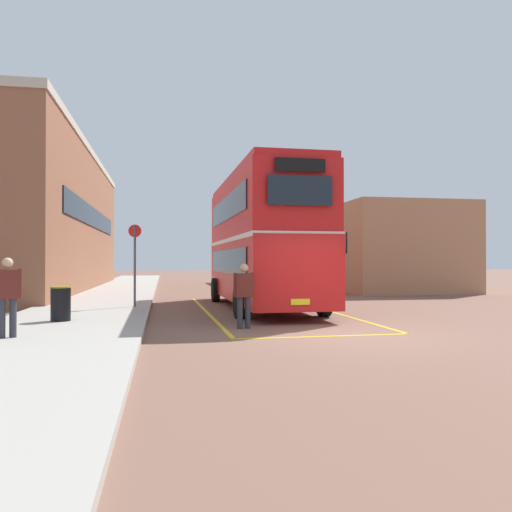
# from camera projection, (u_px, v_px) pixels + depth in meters

# --- Properties ---
(ground_plane) EXTENTS (135.60, 135.60, 0.00)m
(ground_plane) POSITION_uv_depth(u_px,v_px,m) (245.00, 295.00, 25.99)
(ground_plane) COLOR brown
(sidewalk_left) EXTENTS (4.00, 57.60, 0.14)m
(sidewalk_left) POSITION_uv_depth(u_px,v_px,m) (117.00, 292.00, 27.20)
(sidewalk_left) COLOR #A39E93
(sidewalk_left) RESTS_ON ground
(brick_building_left) EXTENTS (5.21, 25.06, 8.08)m
(brick_building_left) POSITION_uv_depth(u_px,v_px,m) (48.00, 221.00, 29.71)
(brick_building_left) COLOR brown
(brick_building_left) RESTS_ON ground
(depot_building_right) EXTENTS (6.71, 17.82, 4.86)m
(depot_building_right) POSITION_uv_depth(u_px,v_px,m) (359.00, 250.00, 34.42)
(depot_building_right) COLOR #AD7A56
(depot_building_right) RESTS_ON ground
(double_decker_bus) EXTENTS (3.02, 10.33, 4.75)m
(double_decker_bus) POSITION_uv_depth(u_px,v_px,m) (261.00, 239.00, 18.72)
(double_decker_bus) COLOR black
(double_decker_bus) RESTS_ON ground
(single_deck_bus) EXTENTS (2.67, 8.21, 3.02)m
(single_deck_bus) POSITION_uv_depth(u_px,v_px,m) (251.00, 262.00, 38.22)
(single_deck_bus) COLOR black
(single_deck_bus) RESTS_ON ground
(pedestrian_boarding) EXTENTS (0.55, 0.31, 1.65)m
(pedestrian_boarding) POSITION_uv_depth(u_px,v_px,m) (244.00, 291.00, 13.05)
(pedestrian_boarding) COLOR #2D2D38
(pedestrian_boarding) RESTS_ON ground
(pedestrian_waiting_near) EXTENTS (0.52, 0.39, 1.65)m
(pedestrian_waiting_near) POSITION_uv_depth(u_px,v_px,m) (8.00, 292.00, 10.57)
(pedestrian_waiting_near) COLOR #2D2D38
(pedestrian_waiting_near) RESTS_ON sidewalk_left
(litter_bin) EXTENTS (0.54, 0.54, 0.91)m
(litter_bin) POSITION_uv_depth(u_px,v_px,m) (61.00, 304.00, 13.53)
(litter_bin) COLOR black
(litter_bin) RESTS_ON sidewalk_left
(bus_stop_sign) EXTENTS (0.44, 0.08, 2.84)m
(bus_stop_sign) POSITION_uv_depth(u_px,v_px,m) (135.00, 257.00, 17.77)
(bus_stop_sign) COLOR #4C4C51
(bus_stop_sign) RESTS_ON sidewalk_left
(bay_marking_yellow) EXTENTS (4.45, 12.34, 0.01)m
(bay_marking_yellow) POSITION_uv_depth(u_px,v_px,m) (273.00, 313.00, 16.80)
(bay_marking_yellow) COLOR gold
(bay_marking_yellow) RESTS_ON ground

